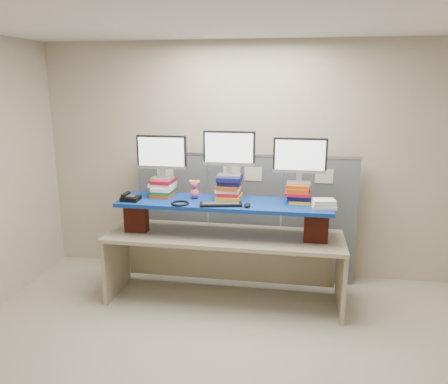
% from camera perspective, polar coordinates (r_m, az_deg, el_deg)
% --- Properties ---
extents(room, '(5.00, 4.00, 2.80)m').
position_cam_1_polar(room, '(3.34, -0.82, -2.00)').
color(room, '#BEB29C').
rests_on(room, ground).
extents(cubicle_partition, '(2.60, 0.06, 1.53)m').
position_cam_1_polar(cubicle_partition, '(5.21, 2.66, -3.24)').
color(cubicle_partition, '#515960').
rests_on(cubicle_partition, ground).
extents(desk, '(2.50, 0.73, 0.76)m').
position_cam_1_polar(desk, '(4.69, 0.00, -7.33)').
color(desk, tan).
rests_on(desk, ground).
extents(brick_pier_left, '(0.24, 0.13, 0.32)m').
position_cam_1_polar(brick_pier_left, '(4.78, -11.38, -3.20)').
color(brick_pier_left, maroon).
rests_on(brick_pier_left, desk).
extents(brick_pier_right, '(0.24, 0.13, 0.32)m').
position_cam_1_polar(brick_pier_right, '(4.49, 11.93, -4.39)').
color(brick_pier_right, maroon).
rests_on(brick_pier_right, desk).
extents(blue_board, '(2.21, 0.55, 0.04)m').
position_cam_1_polar(blue_board, '(4.53, 0.00, -1.47)').
color(blue_board, navy).
rests_on(blue_board, brick_pier_left).
extents(book_stack_left, '(0.25, 0.30, 0.19)m').
position_cam_1_polar(book_stack_left, '(4.78, -7.94, 0.63)').
color(book_stack_left, '#B24E10').
rests_on(book_stack_left, blue_board).
extents(book_stack_center, '(0.27, 0.31, 0.25)m').
position_cam_1_polar(book_stack_center, '(4.61, 0.68, 0.64)').
color(book_stack_center, yellow).
rests_on(book_stack_center, blue_board).
extents(book_stack_right, '(0.25, 0.31, 0.19)m').
position_cam_1_polar(book_stack_right, '(4.57, 9.65, -0.06)').
color(book_stack_right, yellow).
rests_on(book_stack_right, blue_board).
extents(monitor_left, '(0.54, 0.15, 0.47)m').
position_cam_1_polar(monitor_left, '(4.70, -8.14, 4.88)').
color(monitor_left, '#B0B0B6').
rests_on(monitor_left, book_stack_left).
extents(monitor_center, '(0.54, 0.15, 0.47)m').
position_cam_1_polar(monitor_center, '(4.53, 0.68, 5.43)').
color(monitor_center, '#B0B0B6').
rests_on(monitor_center, book_stack_center).
extents(monitor_right, '(0.54, 0.15, 0.47)m').
position_cam_1_polar(monitor_right, '(4.48, 9.88, 4.41)').
color(monitor_right, '#B0B0B6').
rests_on(monitor_right, book_stack_right).
extents(keyboard, '(0.44, 0.22, 0.03)m').
position_cam_1_polar(keyboard, '(4.37, -0.41, -1.61)').
color(keyboard, black).
rests_on(keyboard, blue_board).
extents(mouse, '(0.10, 0.13, 0.04)m').
position_cam_1_polar(mouse, '(4.33, 3.06, -1.73)').
color(mouse, black).
rests_on(mouse, blue_board).
extents(desk_phone, '(0.19, 0.17, 0.08)m').
position_cam_1_polar(desk_phone, '(4.66, -12.16, -0.74)').
color(desk_phone, black).
rests_on(desk_phone, blue_board).
extents(headset, '(0.20, 0.20, 0.02)m').
position_cam_1_polar(headset, '(4.44, -5.77, -1.46)').
color(headset, black).
rests_on(headset, blue_board).
extents(plush_toy, '(0.12, 0.09, 0.20)m').
position_cam_1_polar(plush_toy, '(4.63, -3.87, 0.41)').
color(plush_toy, '#D85285').
rests_on(plush_toy, blue_board).
extents(binder_stack, '(0.25, 0.21, 0.08)m').
position_cam_1_polar(binder_stack, '(4.40, 12.91, -1.51)').
color(binder_stack, silver).
rests_on(binder_stack, blue_board).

